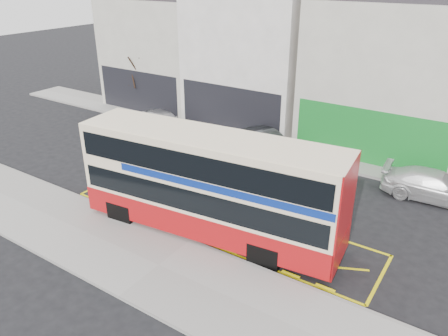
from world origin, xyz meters
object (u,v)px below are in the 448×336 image
Objects in this scene: car_grey at (267,142)px; street_tree_left at (139,62)px; bus_stop_post at (105,175)px; car_silver at (163,121)px; car_white at (435,186)px; double_decker_bus at (210,184)px.

car_grey is 0.76× the size of street_tree_left.
car_silver is at bearing 123.68° from bus_stop_post.
bus_stop_post reaches higher than car_white.
double_decker_bus reaches higher than car_grey.
car_grey is at bearing -9.70° from street_tree_left.
car_silver is (-9.78, 8.41, -1.58)m from double_decker_bus.
double_decker_bus is 2.05× the size of street_tree_left.
bus_stop_post is at bearing -142.16° from car_silver.
car_grey is at bearing 98.02° from double_decker_bus.
car_grey is 12.38m from street_tree_left.
bus_stop_post is at bearing 179.16° from car_grey.
car_grey is at bearing 81.55° from bus_stop_post.
bus_stop_post reaches higher than car_silver.
car_grey is 9.42m from car_white.
bus_stop_post is 0.67× the size of car_silver.
car_silver is 7.58m from car_grey.
street_tree_left reaches higher than car_grey.
car_white is at bearing 42.90° from double_decker_bus.
bus_stop_post is 15.28m from car_white.
car_silver is 0.99× the size of car_grey.
double_decker_bus is at bearing -151.96° from car_grey.
car_grey is at bearing -75.48° from car_silver.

